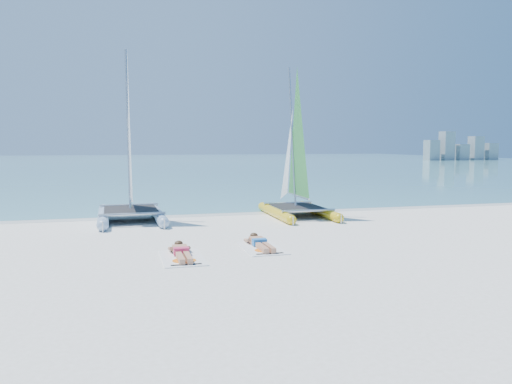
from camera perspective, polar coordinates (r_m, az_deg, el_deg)
ground at (r=14.60m, az=0.57°, el=-5.31°), size 140.00×140.00×0.00m
sea at (r=76.96m, az=-12.14°, el=3.30°), size 140.00×115.00×0.01m
wet_sand_strip at (r=19.88m, az=-3.69°, el=-2.43°), size 140.00×1.40×0.01m
distant_skyline at (r=95.19m, az=22.28°, el=4.57°), size 14.00×2.00×5.00m
catamaran_blue at (r=18.45m, az=-14.25°, el=2.83°), size 2.39×4.80×6.48m
catamaran_yellow at (r=19.34m, az=4.37°, el=2.90°), size 2.15×4.68×5.94m
towel_a at (r=12.21m, az=-8.40°, el=-7.45°), size 1.00×1.85×0.02m
sunbather_a at (r=12.37m, az=-8.51°, el=-6.76°), size 0.37×1.73×0.26m
towel_b at (r=13.20m, az=0.66°, el=-6.42°), size 1.00×1.85×0.02m
sunbather_b at (r=13.36m, az=0.44°, el=-5.80°), size 0.37×1.73×0.26m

